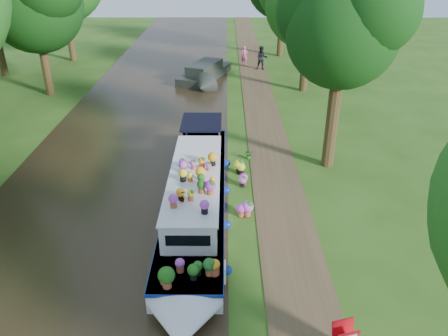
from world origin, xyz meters
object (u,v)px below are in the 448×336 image
at_px(pedestrian_pink, 244,56).
at_px(pedestrian_dark, 262,58).
at_px(second_boat, 205,73).
at_px(plant_boat, 195,197).

relative_size(pedestrian_pink, pedestrian_dark, 0.84).
xyz_separation_m(second_boat, pedestrian_dark, (4.65, 3.12, 0.45)).
distance_m(plant_boat, pedestrian_pink, 23.95).
bearing_deg(plant_boat, second_boat, 91.50).
distance_m(plant_boat, pedestrian_dark, 22.62).
bearing_deg(pedestrian_pink, second_boat, -129.03).
relative_size(plant_boat, pedestrian_dark, 6.99).
distance_m(pedestrian_pink, pedestrian_dark, 2.10).
height_order(second_boat, pedestrian_dark, pedestrian_dark).
bearing_deg(pedestrian_pink, plant_boat, -100.83).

